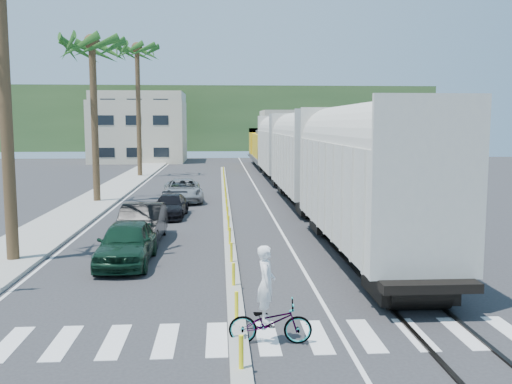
# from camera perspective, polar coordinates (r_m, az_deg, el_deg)

# --- Properties ---
(ground) EXTENTS (140.00, 140.00, 0.00)m
(ground) POSITION_cam_1_polar(r_m,az_deg,el_deg) (15.88, -2.07, -11.83)
(ground) COLOR #28282B
(ground) RESTS_ON ground
(sidewalk) EXTENTS (3.00, 90.00, 0.15)m
(sidewalk) POSITION_cam_1_polar(r_m,az_deg,el_deg) (41.15, -15.02, -0.37)
(sidewalk) COLOR gray
(sidewalk) RESTS_ON ground
(rails) EXTENTS (1.56, 100.00, 0.06)m
(rails) POSITION_cam_1_polar(r_m,az_deg,el_deg) (43.67, 3.43, 0.20)
(rails) COLOR black
(rails) RESTS_ON ground
(median) EXTENTS (0.45, 60.00, 0.85)m
(median) POSITION_cam_1_polar(r_m,az_deg,el_deg) (35.35, -3.01, -1.28)
(median) COLOR gray
(median) RESTS_ON ground
(crosswalk) EXTENTS (14.00, 2.20, 0.01)m
(crosswalk) POSITION_cam_1_polar(r_m,az_deg,el_deg) (14.00, -1.82, -14.43)
(crosswalk) COLOR silver
(crosswalk) RESTS_ON ground
(lane_markings) EXTENTS (9.42, 90.00, 0.01)m
(lane_markings) POSITION_cam_1_polar(r_m,az_deg,el_deg) (40.39, -6.15, -0.41)
(lane_markings) COLOR silver
(lane_markings) RESTS_ON ground
(freight_train) EXTENTS (3.00, 60.94, 5.85)m
(freight_train) POSITION_cam_1_polar(r_m,az_deg,el_deg) (41.82, 3.74, 3.86)
(freight_train) COLOR beige
(freight_train) RESTS_ON ground
(palm_trees) EXTENTS (3.50, 37.20, 13.75)m
(palm_trees) POSITION_cam_1_polar(r_m,az_deg,el_deg) (38.93, -15.61, 15.07)
(palm_trees) COLOR brown
(palm_trees) RESTS_ON ground
(buildings) EXTENTS (38.00, 27.00, 10.00)m
(buildings) POSITION_cam_1_polar(r_m,az_deg,el_deg) (86.90, -7.72, 6.32)
(buildings) COLOR beige
(buildings) RESTS_ON ground
(hillside) EXTENTS (80.00, 20.00, 12.00)m
(hillside) POSITION_cam_1_polar(r_m,az_deg,el_deg) (115.04, -3.54, 7.31)
(hillside) COLOR #385628
(hillside) RESTS_ON ground
(car_lead) EXTENTS (1.90, 4.65, 1.58)m
(car_lead) POSITION_cam_1_polar(r_m,az_deg,el_deg) (21.25, -12.82, -4.98)
(car_lead) COLOR black
(car_lead) RESTS_ON ground
(car_second) EXTENTS (1.90, 4.99, 1.62)m
(car_second) POSITION_cam_1_polar(r_m,az_deg,el_deg) (25.04, -11.35, -3.10)
(car_second) COLOR black
(car_second) RESTS_ON ground
(car_third) EXTENTS (2.21, 4.43, 1.23)m
(car_third) POSITION_cam_1_polar(r_m,az_deg,el_deg) (31.42, -8.58, -1.40)
(car_third) COLOR black
(car_third) RESTS_ON ground
(car_rear) EXTENTS (3.47, 5.76, 1.47)m
(car_rear) POSITION_cam_1_polar(r_m,az_deg,el_deg) (37.68, -7.32, 0.17)
(car_rear) COLOR #949698
(car_rear) RESTS_ON ground
(cyclist) EXTENTS (0.96, 2.04, 2.32)m
(cyclist) POSITION_cam_1_polar(r_m,az_deg,el_deg) (13.48, 1.34, -11.93)
(cyclist) COLOR #9EA0A5
(cyclist) RESTS_ON ground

